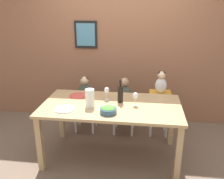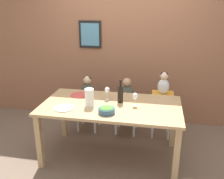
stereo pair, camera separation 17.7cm
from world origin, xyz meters
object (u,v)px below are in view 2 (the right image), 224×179
at_px(chair_far_center, 126,110).
at_px(salad_bowl_large, 107,110).
at_px(person_baby_right, 164,83).
at_px(dinner_plate_front_left, 64,108).
at_px(dinner_plate_back_left, 80,95).
at_px(chair_far_left, 88,107).
at_px(person_child_left, 88,90).
at_px(person_child_center, 127,93).
at_px(wine_glass_far, 107,90).
at_px(wine_bottle, 120,94).
at_px(paper_towel_roll, 89,98).
at_px(chair_right_highchair, 162,104).
at_px(wine_glass_near, 135,96).

distance_m(chair_far_center, salad_bowl_large, 1.07).
height_order(chair_far_center, person_baby_right, person_baby_right).
distance_m(chair_far_center, dinner_plate_front_left, 1.21).
bearing_deg(dinner_plate_back_left, chair_far_center, 37.11).
xyz_separation_m(chair_far_left, person_child_left, (0.00, 0.00, 0.29)).
height_order(chair_far_center, person_child_center, person_child_center).
bearing_deg(chair_far_center, chair_far_left, 180.00).
distance_m(wine_glass_far, dinner_plate_front_left, 0.62).
relative_size(wine_bottle, salad_bowl_large, 1.57).
relative_size(person_baby_right, wine_bottle, 1.10).
height_order(person_child_left, paper_towel_roll, paper_towel_roll).
xyz_separation_m(person_child_left, wine_bottle, (0.62, -0.61, 0.21)).
xyz_separation_m(chair_far_center, person_child_left, (-0.63, 0.00, 0.29)).
bearing_deg(chair_far_left, chair_far_center, 0.00).
height_order(person_baby_right, dinner_plate_back_left, person_baby_right).
bearing_deg(dinner_plate_back_left, chair_far_left, 92.27).
bearing_deg(paper_towel_roll, dinner_plate_back_left, 124.79).
bearing_deg(chair_right_highchair, salad_bowl_large, -124.35).
relative_size(chair_far_left, dinner_plate_front_left, 1.83).
bearing_deg(wine_glass_near, person_child_left, 140.02).
bearing_deg(wine_glass_far, chair_far_center, 70.03).
relative_size(chair_far_center, paper_towel_roll, 1.95).
bearing_deg(person_child_left, wine_bottle, -44.38).
bearing_deg(person_baby_right, person_child_left, -179.98).
distance_m(person_baby_right, dinner_plate_back_left, 1.25).
bearing_deg(wine_glass_far, paper_towel_roll, -121.47).
bearing_deg(wine_glass_far, chair_far_left, 128.84).
relative_size(person_child_center, wine_glass_near, 2.60).
xyz_separation_m(chair_far_center, person_child_center, (-0.00, 0.00, 0.29)).
bearing_deg(chair_far_left, person_child_center, 0.06).
bearing_deg(wine_glass_far, chair_right_highchair, 35.81).
bearing_deg(dinner_plate_front_left, wine_bottle, 26.50).
bearing_deg(chair_right_highchair, wine_glass_far, -144.19).
height_order(wine_bottle, dinner_plate_front_left, wine_bottle).
distance_m(chair_far_center, wine_bottle, 0.79).
bearing_deg(person_baby_right, dinner_plate_back_left, -158.25).
bearing_deg(person_child_left, chair_far_center, -0.06).
distance_m(person_child_center, dinner_plate_front_left, 1.15).
xyz_separation_m(wine_bottle, wine_glass_near, (0.20, -0.08, 0.01)).
xyz_separation_m(person_child_left, wine_glass_near, (0.82, -0.69, 0.22)).
distance_m(chair_right_highchair, person_child_center, 0.57).
bearing_deg(wine_glass_far, salad_bowl_large, -79.17).
distance_m(person_child_left, dinner_plate_back_left, 0.47).
bearing_deg(chair_far_center, person_child_left, 179.94).
xyz_separation_m(chair_far_center, wine_glass_near, (0.19, -0.69, 0.51)).
xyz_separation_m(chair_far_left, salad_bowl_large, (0.52, -0.97, 0.43)).
bearing_deg(chair_far_center, dinner_plate_front_left, -125.17).
xyz_separation_m(paper_towel_roll, wine_glass_far, (0.17, 0.28, 0.01)).
xyz_separation_m(chair_far_center, wine_glass_far, (-0.20, -0.54, 0.51)).
bearing_deg(chair_far_center, wine_glass_far, -109.97).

